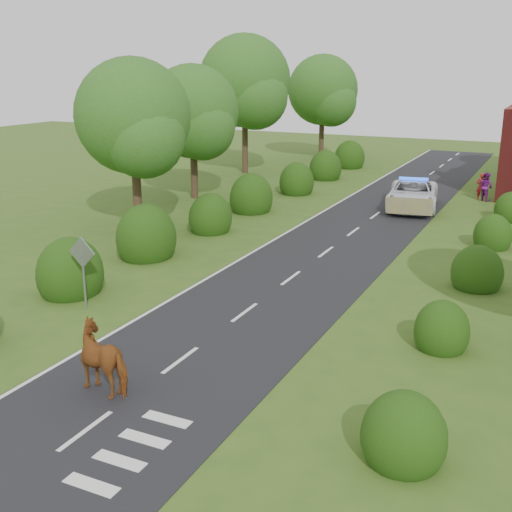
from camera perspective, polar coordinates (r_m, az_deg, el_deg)
The scene contains 14 objects.
ground at distance 18.28m, azimuth -6.73°, elevation -9.23°, with size 120.00×120.00×0.00m, color #37581A.
road at distance 31.19m, azimuth 8.08°, elevation 1.73°, with size 6.00×70.00×0.02m, color black.
road_markings at distance 29.82m, azimuth 3.93°, elevation 1.19°, with size 4.96×70.00×0.01m.
hedgerow_left at distance 30.69m, azimuth -5.47°, elevation 2.99°, with size 2.75×50.41×3.00m.
hedgerow_right at distance 26.19m, azimuth 19.37°, elevation -0.73°, with size 2.10×45.78×2.10m.
tree_left_a at distance 31.88m, azimuth -10.64°, elevation 11.66°, with size 5.74×5.60×8.38m.
tree_left_b at distance 39.38m, azimuth -5.45°, elevation 12.33°, with size 5.74×5.60×8.07m.
tree_left_c at distance 48.74m, azimuth -0.77°, elevation 14.96°, with size 6.97×6.80×10.22m.
tree_left_d at distance 57.03m, azimuth 6.15°, elevation 14.21°, with size 6.15×6.00×8.89m.
road_sign at distance 22.02m, azimuth -15.16°, elevation -0.56°, with size 1.06×0.08×2.53m.
cow at distance 16.85m, azimuth -13.08°, elevation -9.17°, with size 1.09×2.06×1.46m, color brown.
police_van at distance 38.00m, azimuth 13.74°, elevation 5.34°, with size 3.62×6.27×1.78m.
pedestrian_red at distance 41.65m, azimuth 19.39°, elevation 5.84°, with size 0.60×0.39×1.64m, color maroon.
pedestrian_purple at distance 41.48m, azimuth 19.76°, elevation 5.83°, with size 0.84×0.66×1.74m, color #6C1873.
Camera 1 is at (8.98, -13.80, 7.93)m, focal length 45.00 mm.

